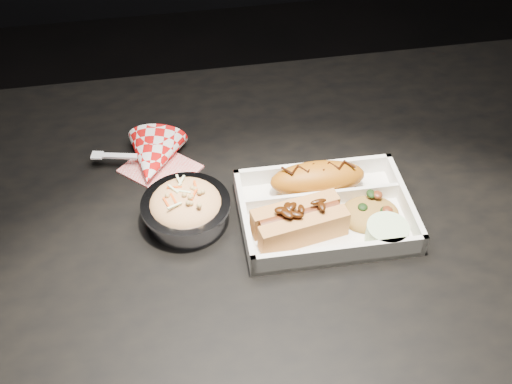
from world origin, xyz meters
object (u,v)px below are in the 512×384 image
at_px(fried_pastry, 318,178).
at_px(hotdog, 299,220).
at_px(dining_table, 284,249).
at_px(napkin_fork, 153,159).
at_px(food_tray, 325,214).
at_px(foil_coleslaw_cup, 186,207).

distance_m(fried_pastry, hotdog, 0.09).
bearing_deg(hotdog, dining_table, 88.07).
bearing_deg(napkin_fork, dining_table, -22.65).
xyz_separation_m(food_tray, napkin_fork, (-0.24, 0.16, 0.01)).
bearing_deg(hotdog, foil_coleslaw_cup, 149.86).
bearing_deg(dining_table, food_tray, -26.97).
distance_m(dining_table, foil_coleslaw_cup, 0.19).
distance_m(food_tray, napkin_fork, 0.29).
bearing_deg(foil_coleslaw_cup, napkin_fork, 107.80).
xyz_separation_m(food_tray, hotdog, (-0.05, -0.03, 0.02)).
height_order(hotdog, foil_coleslaw_cup, hotdog).
bearing_deg(fried_pastry, hotdog, -119.95).
height_order(food_tray, napkin_fork, napkin_fork).
bearing_deg(foil_coleslaw_cup, dining_table, -1.92).
height_order(foil_coleslaw_cup, napkin_fork, napkin_fork).
relative_size(fried_pastry, hotdog, 1.05).
relative_size(fried_pastry, foil_coleslaw_cup, 1.12).
bearing_deg(food_tray, foil_coleslaw_cup, 172.22).
relative_size(hotdog, napkin_fork, 0.78).
relative_size(hotdog, foil_coleslaw_cup, 1.06).
relative_size(food_tray, hotdog, 1.82).
relative_size(dining_table, napkin_fork, 6.69).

